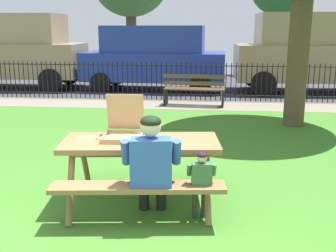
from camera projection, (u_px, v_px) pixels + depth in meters
ground at (142, 174)px, 5.78m from camera, size 28.00×12.02×0.02m
cobblestone_walkway at (174, 105)px, 10.91m from camera, size 28.00×1.40×0.01m
street_asphalt at (183, 84)px, 14.76m from camera, size 28.00×6.56×0.01m
picnic_table_foreground at (141, 155)px, 4.70m from camera, size 1.95×1.67×0.79m
pizza_box_open at (124, 130)px, 4.74m from camera, size 0.46×0.52×0.50m
pizza_slice_on_table at (91, 137)px, 4.76m from camera, size 0.24×0.22×0.02m
adult_at_table at (151, 164)px, 4.20m from camera, size 0.63×0.62×1.19m
child_at_table at (201, 179)px, 4.21m from camera, size 0.31×0.31×0.81m
iron_fence_streetside at (176, 81)px, 11.46m from camera, size 23.44×0.03×1.07m
park_bench_center at (194, 90)px, 10.63m from camera, size 1.63×0.58×0.85m
parked_car_left at (12, 49)px, 13.61m from camera, size 4.75×2.18×2.46m
parked_car_center at (154, 57)px, 13.20m from camera, size 4.67×2.09×2.08m
parked_car_right at (312, 51)px, 12.67m from camera, size 4.75×2.18×2.46m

